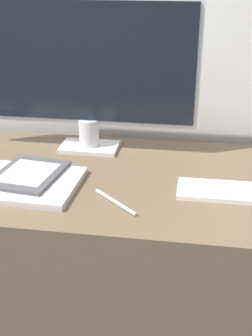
% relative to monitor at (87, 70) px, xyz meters
% --- Properties ---
extents(desk, '(1.50, 0.57, 0.71)m').
position_rel_monitor_xyz_m(desk, '(0.09, -0.18, -0.59)').
color(desk, brown).
rests_on(desk, ground_plane).
extents(monitor, '(0.64, 0.11, 0.44)m').
position_rel_monitor_xyz_m(monitor, '(0.00, 0.00, 0.00)').
color(monitor, silver).
rests_on(monitor, desk).
extents(keyboard, '(0.31, 0.11, 0.01)m').
position_rel_monitor_xyz_m(keyboard, '(0.43, -0.24, -0.23)').
color(keyboard, silver).
rests_on(keyboard, desk).
extents(laptop, '(0.33, 0.23, 0.02)m').
position_rel_monitor_xyz_m(laptop, '(-0.13, -0.27, -0.23)').
color(laptop, '#BCBCC1').
rests_on(laptop, desk).
extents(ereader, '(0.18, 0.22, 0.01)m').
position_rel_monitor_xyz_m(ereader, '(-0.10, -0.25, -0.22)').
color(ereader, '#4C4C51').
rests_on(ereader, laptop).
extents(pen, '(0.12, 0.11, 0.01)m').
position_rel_monitor_xyz_m(pen, '(0.14, -0.33, -0.23)').
color(pen, silver).
rests_on(pen, desk).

